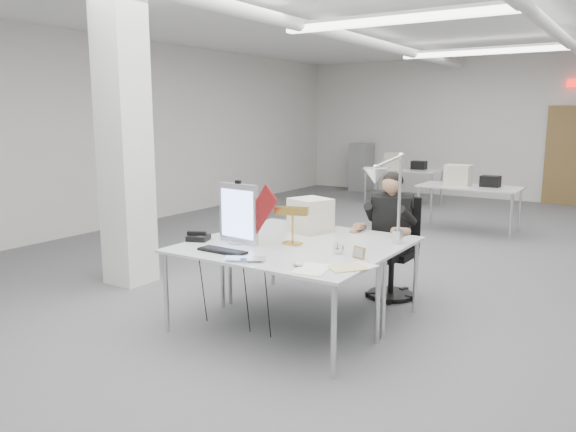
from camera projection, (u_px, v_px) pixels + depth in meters
name	position (u px, v px, depth m)	size (l,w,h in m)	color
room_shell	(395.00, 133.00, 6.76)	(10.04, 14.04, 3.24)	#545457
desk_main	(269.00, 255.00, 4.77)	(1.80, 0.90, 0.03)	silver
desk_second	(321.00, 236.00, 5.51)	(1.80, 0.90, 0.03)	silver
bg_desk_a	(470.00, 187.00, 9.21)	(1.60, 0.80, 0.03)	silver
bg_desk_b	(404.00, 170.00, 12.10)	(1.60, 0.80, 0.03)	silver
filing_cabinet	(361.00, 167.00, 14.23)	(0.45, 0.55, 1.20)	gray
office_chair	(392.00, 244.00, 5.87)	(0.57, 0.57, 1.16)	black
seated_person	(391.00, 215.00, 5.77)	(0.44, 0.55, 0.83)	black
monitor	(239.00, 214.00, 5.10)	(0.44, 0.04, 0.55)	silver
pennant	(261.00, 211.00, 4.92)	(0.47, 0.01, 0.20)	maroon
keyboard	(222.00, 251.00, 4.81)	(0.45, 0.15, 0.02)	black
laptop	(243.00, 261.00, 4.47)	(0.33, 0.21, 0.03)	silver
mouse	(298.00, 264.00, 4.35)	(0.09, 0.06, 0.03)	#ACACB1
bankers_lamp	(293.00, 226.00, 5.07)	(0.29, 0.12, 0.33)	gold
desk_phone	(198.00, 238.00, 5.25)	(0.19, 0.17, 0.05)	black
picture_frame_left	(229.00, 230.00, 5.46)	(0.14, 0.01, 0.11)	olive
picture_frame_right	(359.00, 253.00, 4.58)	(0.13, 0.01, 0.10)	#A57247
desk_clock	(339.00, 248.00, 4.74)	(0.10, 0.10, 0.03)	#BBBBC0
paper_stack_a	(313.00, 269.00, 4.27)	(0.23, 0.33, 0.01)	white
paper_stack_b	(347.00, 268.00, 4.29)	(0.20, 0.28, 0.01)	#CEC57B
paper_stack_c	(364.00, 265.00, 4.37)	(0.20, 0.14, 0.01)	silver
beige_monitor	(311.00, 215.00, 5.61)	(0.36, 0.34, 0.34)	beige
architect_lamp	(389.00, 195.00, 4.84)	(0.25, 0.74, 0.95)	#B8B9BD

